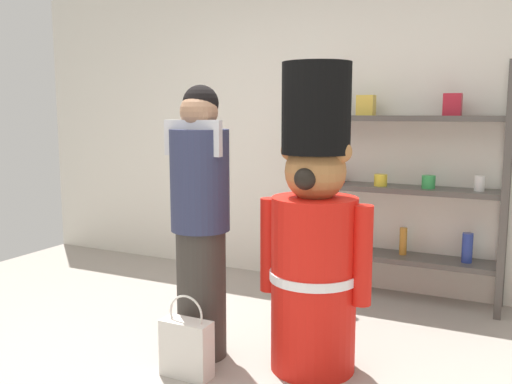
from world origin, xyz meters
The scene contains 5 objects.
back_wall centered at (0.00, 2.20, 1.30)m, with size 6.40×0.12×2.60m, color silver.
merchandise_shelf centered at (0.51, 1.98, 0.89)m, with size 1.46×0.35×1.79m.
teddy_bear_guard centered at (0.31, 0.55, 0.76)m, with size 0.65×0.49×1.71m.
person_shopper centered at (-0.34, 0.41, 0.83)m, with size 0.36×0.34×1.60m.
shopping_bag centered at (-0.28, 0.15, 0.17)m, with size 0.29×0.13×0.46m.
Camera 1 is at (1.34, -2.27, 1.45)m, focal length 38.93 mm.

